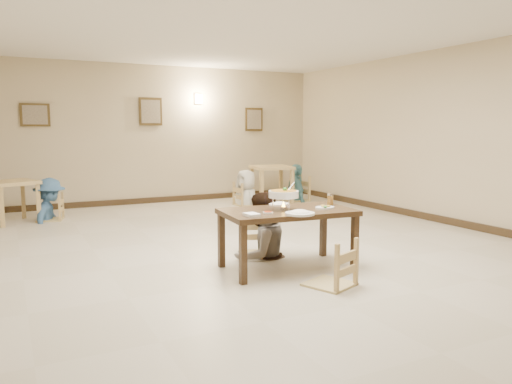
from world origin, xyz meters
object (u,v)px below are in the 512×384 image
main_diner (261,192)px  bg_diner_b (48,178)px  bg_chair_rl (246,184)px  bg_chair_rr (296,178)px  bg_chair_lr (49,195)px  chair_near (330,241)px  bg_diner_d (296,164)px  chair_far (259,219)px  bg_table_left (12,189)px  bg_diner_c (246,170)px  bg_table_right (272,172)px  main_table (287,216)px  curry_warmer (284,194)px  drink_glass (330,200)px

main_diner → bg_diner_b: 4.54m
bg_chair_rl → bg_chair_rr: 1.32m
bg_diner_b → bg_chair_lr: bearing=-157.8°
chair_near → bg_chair_rr: bearing=-139.6°
bg_diner_d → bg_chair_rr: bearing=-78.0°
chair_far → bg_chair_rl: chair_far is taller
bg_table_left → bg_diner_b: (0.59, -0.03, 0.16)m
chair_far → bg_diner_c: (1.69, 3.91, 0.29)m
bg_table_right → main_table: bearing=-116.5°
curry_warmer → bg_chair_rr: (3.05, 4.73, -0.35)m
main_table → bg_chair_rl: bearing=74.5°
chair_far → bg_diner_c: 4.27m
bg_diner_c → bg_diner_d: 1.32m
chair_far → bg_diner_b: 4.50m
main_table → bg_chair_rr: (2.99, 4.73, -0.09)m
bg_chair_lr → bg_diner_b: 0.31m
drink_glass → bg_chair_rl: bg_chair_rl is taller
bg_diner_c → drink_glass: bearing=-21.4°
bg_table_right → bg_chair_rl: bearing=-174.1°
chair_near → bg_diner_d: bearing=-139.6°
main_table → main_diner: 0.69m
main_diner → bg_diner_c: 4.32m
bg_table_left → bg_table_right: size_ratio=1.02×
chair_far → bg_table_left: 4.83m
bg_table_left → bg_diner_b: bg_diner_b is taller
chair_far → bg_diner_b: bg_diner_b is taller
bg_chair_rl → curry_warmer: bearing=154.9°
chair_near → chair_far: bearing=-108.3°
bg_chair_rr → bg_diner_d: size_ratio=0.64×
bg_chair_rl → bg_chair_rr: size_ratio=0.88×
chair_far → chair_near: chair_far is taller
chair_far → chair_near: 1.47m
main_table → bg_chair_rr: bearing=62.1°
chair_near → curry_warmer: (-0.13, 0.75, 0.41)m
main_diner → curry_warmer: (-0.05, -0.66, 0.05)m
bg_diner_c → main_table: bearing=-28.5°
chair_far → chair_near: (0.09, -1.46, -0.00)m
chair_far → bg_chair_lr: chair_far is taller
chair_near → bg_chair_lr: size_ratio=1.05×
main_table → bg_diner_b: (-2.23, 4.61, 0.14)m
curry_warmer → bg_chair_rl: curry_warmer is taller
bg_table_right → bg_chair_rr: bearing=3.1°
chair_near → bg_diner_c: 5.61m
chair_far → bg_chair_rr: bg_chair_rr is taller
main_table → chair_near: (0.08, -0.75, -0.15)m
bg_table_left → bg_chair_rr: bearing=0.8°
chair_near → curry_warmer: 0.86m
chair_near → bg_table_left: bearing=-83.4°
bg_table_right → bg_chair_lr: size_ratio=1.04×
bg_diner_b → bg_diner_c: (3.91, 0.01, 0.00)m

